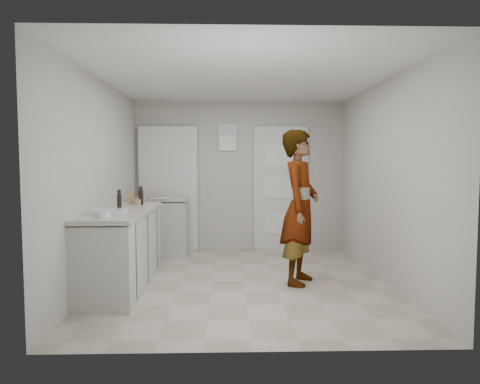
{
  "coord_description": "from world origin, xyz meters",
  "views": [
    {
      "loc": [
        -0.19,
        -5.24,
        1.48
      ],
      "look_at": [
        -0.04,
        0.4,
        1.09
      ],
      "focal_mm": 32.0,
      "sensor_mm": 36.0,
      "label": 1
    }
  ],
  "objects_px": {
    "person": "(300,207)",
    "oil_cruet_b": "(119,200)",
    "oil_cruet_a": "(141,196)",
    "baking_dish": "(110,212)",
    "egg_bowl": "(103,215)",
    "spice_jar": "(139,202)",
    "cake_mix_box": "(131,198)"
  },
  "relations": [
    {
      "from": "baking_dish",
      "to": "egg_bowl",
      "type": "height_order",
      "value": "baking_dish"
    },
    {
      "from": "oil_cruet_a",
      "to": "baking_dish",
      "type": "xyz_separation_m",
      "value": [
        -0.12,
        -1.02,
        -0.09
      ]
    },
    {
      "from": "spice_jar",
      "to": "oil_cruet_b",
      "type": "height_order",
      "value": "oil_cruet_b"
    },
    {
      "from": "spice_jar",
      "to": "egg_bowl",
      "type": "bearing_deg",
      "value": -94.72
    },
    {
      "from": "oil_cruet_a",
      "to": "oil_cruet_b",
      "type": "xyz_separation_m",
      "value": [
        -0.14,
        -0.58,
        -0.0
      ]
    },
    {
      "from": "oil_cruet_b",
      "to": "spice_jar",
      "type": "bearing_deg",
      "value": 78.03
    },
    {
      "from": "person",
      "to": "spice_jar",
      "type": "relative_size",
      "value": 24.54
    },
    {
      "from": "cake_mix_box",
      "to": "egg_bowl",
      "type": "xyz_separation_m",
      "value": [
        0.04,
        -1.4,
        -0.05
      ]
    },
    {
      "from": "cake_mix_box",
      "to": "baking_dish",
      "type": "relative_size",
      "value": 0.46
    },
    {
      "from": "spice_jar",
      "to": "oil_cruet_b",
      "type": "distance_m",
      "value": 0.55
    },
    {
      "from": "person",
      "to": "baking_dish",
      "type": "bearing_deg",
      "value": 126.97
    },
    {
      "from": "person",
      "to": "baking_dish",
      "type": "relative_size",
      "value": 5.41
    },
    {
      "from": "spice_jar",
      "to": "oil_cruet_a",
      "type": "bearing_deg",
      "value": 62.93
    },
    {
      "from": "person",
      "to": "oil_cruet_b",
      "type": "relative_size",
      "value": 7.83
    },
    {
      "from": "person",
      "to": "cake_mix_box",
      "type": "height_order",
      "value": "person"
    },
    {
      "from": "person",
      "to": "cake_mix_box",
      "type": "xyz_separation_m",
      "value": [
        -2.18,
        0.57,
        0.07
      ]
    },
    {
      "from": "oil_cruet_b",
      "to": "egg_bowl",
      "type": "bearing_deg",
      "value": -89.06
    },
    {
      "from": "egg_bowl",
      "to": "spice_jar",
      "type": "bearing_deg",
      "value": 85.28
    },
    {
      "from": "person",
      "to": "spice_jar",
      "type": "distance_m",
      "value": 2.08
    },
    {
      "from": "cake_mix_box",
      "to": "oil_cruet_b",
      "type": "bearing_deg",
      "value": -105.19
    },
    {
      "from": "oil_cruet_b",
      "to": "baking_dish",
      "type": "height_order",
      "value": "oil_cruet_b"
    },
    {
      "from": "cake_mix_box",
      "to": "egg_bowl",
      "type": "relative_size",
      "value": 1.12
    },
    {
      "from": "baking_dish",
      "to": "egg_bowl",
      "type": "relative_size",
      "value": 2.44
    },
    {
      "from": "person",
      "to": "cake_mix_box",
      "type": "relative_size",
      "value": 11.74
    },
    {
      "from": "oil_cruet_a",
      "to": "baking_dish",
      "type": "distance_m",
      "value": 1.04
    },
    {
      "from": "oil_cruet_a",
      "to": "oil_cruet_b",
      "type": "bearing_deg",
      "value": -103.17
    },
    {
      "from": "oil_cruet_b",
      "to": "egg_bowl",
      "type": "height_order",
      "value": "oil_cruet_b"
    },
    {
      "from": "person",
      "to": "oil_cruet_b",
      "type": "distance_m",
      "value": 2.16
    },
    {
      "from": "cake_mix_box",
      "to": "oil_cruet_b",
      "type": "height_order",
      "value": "oil_cruet_b"
    },
    {
      "from": "spice_jar",
      "to": "egg_bowl",
      "type": "relative_size",
      "value": 0.54
    },
    {
      "from": "person",
      "to": "oil_cruet_a",
      "type": "distance_m",
      "value": 2.07
    },
    {
      "from": "egg_bowl",
      "to": "oil_cruet_b",
      "type": "bearing_deg",
      "value": 90.94
    }
  ]
}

